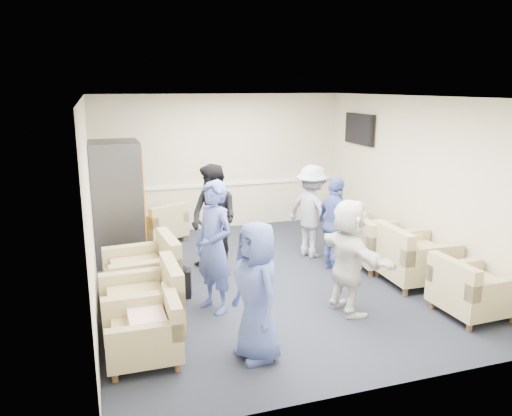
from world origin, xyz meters
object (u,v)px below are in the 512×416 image
object	(u,v)px
armchair_right_midfar	(379,246)
person_front_right	(349,257)
armchair_right_midnear	(411,259)
armchair_right_near	(470,292)
person_front_left	(257,291)
armchair_left_near	(148,334)
person_back_left	(214,219)
armchair_left_mid	(146,305)
person_mid_left	(214,247)
person_mid_right	(335,225)
armchair_left_far	(146,274)
person_back_right	(312,212)
vending_machine	(118,202)
armchair_corner	(161,225)
armchair_right_far	(354,232)

from	to	relation	value
armchair_right_midfar	person_front_right	world-z (taller)	person_front_right
armchair_right_midnear	armchair_right_midfar	xyz separation A→B (m)	(-0.08, 0.73, -0.02)
armchair_right_near	person_front_left	xyz separation A→B (m)	(-2.86, -0.11, 0.43)
armchair_left_near	person_back_left	xyz separation A→B (m)	(1.27, 2.34, 0.55)
person_back_left	armchair_left_mid	bearing A→B (deg)	-66.91
armchair_right_near	person_mid_left	distance (m)	3.28
person_back_left	person_mid_right	size ratio (longest dim) A/B	1.13
armchair_left_far	person_back_right	xyz separation A→B (m)	(2.87, 0.95, 0.42)
person_front_left	armchair_left_far	bearing A→B (deg)	-162.86
armchair_right_midnear	armchair_right_midfar	size ratio (longest dim) A/B	1.00
armchair_right_midfar	person_back_left	bearing A→B (deg)	81.69
person_back_right	armchair_right_near	bearing A→B (deg)	174.36
person_mid_left	person_front_right	bearing A→B (deg)	43.11
armchair_left_near	person_mid_right	distance (m)	3.60
vending_machine	person_back_right	size ratio (longest dim) A/B	1.26
vending_machine	person_mid_right	world-z (taller)	vending_machine
armchair_left_mid	armchair_right_midfar	bearing A→B (deg)	105.03
armchair_right_near	vending_machine	bearing A→B (deg)	46.94
armchair_corner	vending_machine	size ratio (longest dim) A/B	0.53
armchair_corner	person_back_right	xyz separation A→B (m)	(2.33, -1.64, 0.47)
armchair_right_near	armchair_right_midnear	bearing A→B (deg)	1.02
armchair_left_mid	person_front_right	world-z (taller)	person_front_right
armchair_right_near	armchair_right_midnear	xyz separation A→B (m)	(-0.06, 1.16, 0.05)
person_front_left	armchair_right_midnear	bearing A→B (deg)	104.57
armchair_right_near	person_front_left	distance (m)	2.89
person_mid_right	person_front_right	size ratio (longest dim) A/B	1.00
armchair_right_near	person_mid_right	distance (m)	2.22
person_mid_right	person_front_right	bearing A→B (deg)	156.08
armchair_left_mid	person_back_right	bearing A→B (deg)	121.82
armchair_right_midfar	person_front_left	bearing A→B (deg)	131.70
armchair_left_near	person_back_right	size ratio (longest dim) A/B	0.49
armchair_right_near	person_mid_left	xyz separation A→B (m)	(-3.01, 1.17, 0.53)
armchair_left_far	armchair_right_near	distance (m)	4.22
armchair_corner	person_mid_left	bearing A→B (deg)	68.80
armchair_left_near	person_front_right	bearing A→B (deg)	99.49
person_mid_right	armchair_right_near	bearing A→B (deg)	-159.57
armchair_left_far	armchair_right_midfar	distance (m)	3.68
armchair_right_far	person_front_right	xyz separation A→B (m)	(-1.33, -2.25, 0.43)
person_back_left	person_front_right	bearing A→B (deg)	2.46
armchair_left_mid	armchair_right_far	bearing A→B (deg)	116.80
person_front_right	vending_machine	bearing A→B (deg)	34.18
armchair_right_midnear	armchair_left_mid	bearing A→B (deg)	96.66
armchair_right_near	armchair_corner	size ratio (longest dim) A/B	0.81
armchair_left_mid	person_back_left	bearing A→B (deg)	143.27
armchair_right_midnear	armchair_corner	xyz separation A→B (m)	(-3.22, 3.20, -0.06)
person_mid_right	person_mid_left	bearing A→B (deg)	107.16
armchair_right_midfar	person_back_right	bearing A→B (deg)	49.61
armchair_left_far	armchair_right_far	distance (m)	3.89
armchair_left_near	person_mid_left	xyz separation A→B (m)	(0.96, 1.00, 0.55)
armchair_right_midfar	person_front_right	size ratio (longest dim) A/B	0.64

